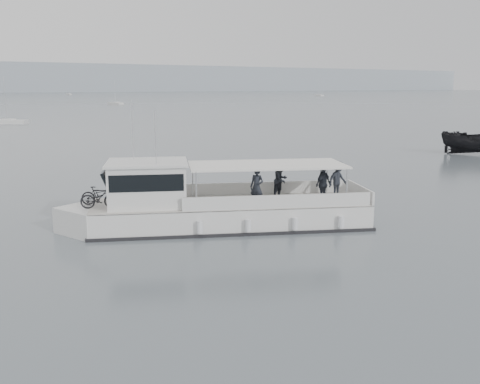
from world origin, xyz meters
TOP-DOWN VIEW (x-y plane):
  - ground at (0.00, 0.00)m, footprint 1400.00×1400.00m
  - tour_boat at (-2.38, 2.87)m, footprint 13.92×8.36m
  - dark_motorboat at (32.37, 13.06)m, footprint 6.13×6.02m
  - moored_fleet at (15.45, 188.85)m, footprint 330.47×361.41m

SIDE VIEW (x-z plane):
  - ground at x=0.00m, z-range 0.00..0.00m
  - moored_fleet at x=15.45m, z-range -4.36..5.09m
  - tour_boat at x=-2.38m, z-range -2.03..4.02m
  - dark_motorboat at x=32.37m, z-range 0.00..2.41m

